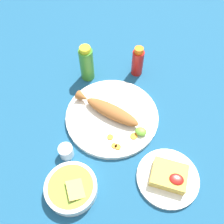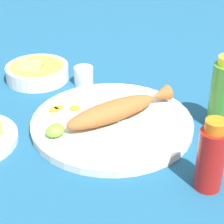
# 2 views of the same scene
# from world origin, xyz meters

# --- Properties ---
(ground_plane) EXTENTS (4.00, 4.00, 0.00)m
(ground_plane) POSITION_xyz_m (0.00, 0.00, 0.00)
(ground_plane) COLOR navy
(main_plate) EXTENTS (0.36, 0.36, 0.02)m
(main_plate) POSITION_xyz_m (0.00, 0.00, 0.01)
(main_plate) COLOR silver
(main_plate) RESTS_ON ground_plane
(fried_fish) EXTENTS (0.28, 0.12, 0.04)m
(fried_fish) POSITION_xyz_m (-0.02, 0.00, 0.04)
(fried_fish) COLOR #935628
(fried_fish) RESTS_ON main_plate
(fork_near) EXTENTS (0.11, 0.17, 0.00)m
(fork_near) POSITION_xyz_m (-0.04, 0.08, 0.02)
(fork_near) COLOR silver
(fork_near) RESTS_ON main_plate
(fork_far) EXTENTS (0.15, 0.13, 0.00)m
(fork_far) POSITION_xyz_m (-0.00, 0.10, 0.02)
(fork_far) COLOR silver
(fork_far) RESTS_ON main_plate
(carrot_slice_near) EXTENTS (0.02, 0.02, 0.00)m
(carrot_slice_near) POSITION_xyz_m (0.05, -0.13, 0.02)
(carrot_slice_near) COLOR orange
(carrot_slice_near) RESTS_ON main_plate
(carrot_slice_mid) EXTENTS (0.02, 0.02, 0.00)m
(carrot_slice_mid) POSITION_xyz_m (0.02, -0.10, 0.02)
(carrot_slice_mid) COLOR orange
(carrot_slice_mid) RESTS_ON main_plate
(carrot_slice_far) EXTENTS (0.02, 0.02, 0.00)m
(carrot_slice_far) POSITION_xyz_m (0.06, -0.13, 0.02)
(carrot_slice_far) COLOR orange
(carrot_slice_far) RESTS_ON main_plate
(carrot_slice_extra) EXTENTS (0.03, 0.03, 0.00)m
(carrot_slice_extra) POSITION_xyz_m (0.11, -0.07, 0.02)
(carrot_slice_extra) COLOR orange
(carrot_slice_extra) RESTS_ON main_plate
(lime_wedge_main) EXTENTS (0.04, 0.04, 0.02)m
(lime_wedge_main) POSITION_xyz_m (0.13, -0.05, 0.03)
(lime_wedge_main) COLOR #6BB233
(lime_wedge_main) RESTS_ON main_plate
(hot_sauce_bottle_red) EXTENTS (0.05, 0.05, 0.14)m
(hot_sauce_bottle_red) POSITION_xyz_m (0.04, 0.27, 0.07)
(hot_sauce_bottle_red) COLOR #B21914
(hot_sauce_bottle_red) RESTS_ON ground_plane
(hot_sauce_bottle_green) EXTENTS (0.06, 0.06, 0.17)m
(hot_sauce_bottle_green) POSITION_xyz_m (-0.17, 0.18, 0.08)
(hot_sauce_bottle_green) COLOR #3D8428
(hot_sauce_bottle_green) RESTS_ON ground_plane
(salt_cup) EXTENTS (0.05, 0.05, 0.05)m
(salt_cup) POSITION_xyz_m (-0.11, -0.20, 0.02)
(salt_cup) COLOR silver
(salt_cup) RESTS_ON ground_plane
(guacamole_bowl) EXTENTS (0.17, 0.17, 0.05)m
(guacamole_bowl) POSITION_xyz_m (-0.04, -0.32, 0.02)
(guacamole_bowl) COLOR white
(guacamole_bowl) RESTS_ON ground_plane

